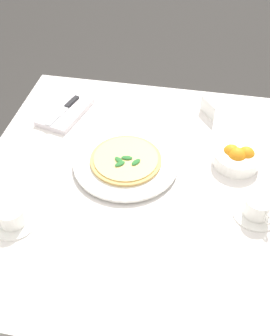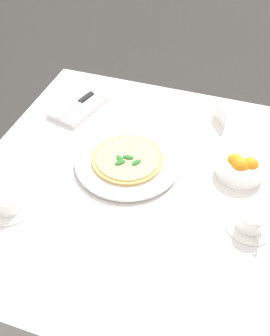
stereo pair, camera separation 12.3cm
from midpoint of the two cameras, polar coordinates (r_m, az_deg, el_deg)
name	(u,v)px [view 2 (the right image)]	position (r m, az deg, el deg)	size (l,w,h in m)	color
ground_plane	(140,296)	(1.85, 2.79, -18.20)	(8.00, 8.00, 0.00)	#33302D
dining_table	(142,209)	(1.34, 3.70, -6.11)	(1.07, 1.07, 0.75)	white
pizza_plate	(128,162)	(1.28, 1.66, 0.78)	(0.34, 0.34, 0.02)	white
pizza	(127,159)	(1.27, 1.67, 1.23)	(0.23, 0.23, 0.02)	#DBAD60
coffee_cup_left_edge	(251,221)	(1.16, 19.50, -7.45)	(0.13, 0.13, 0.06)	white
coffee_cup_right_edge	(7,203)	(1.17, -15.24, -5.14)	(0.13, 0.13, 0.06)	white
napkin_folded	(78,106)	(1.52, -5.93, 8.78)	(0.24, 0.18, 0.02)	silver
dinner_knife	(77,104)	(1.51, -6.03, 9.16)	(0.19, 0.07, 0.01)	silver
citrus_bowl	(240,167)	(1.30, 17.70, 0.00)	(0.15, 0.15, 0.07)	white
menu_card	(220,115)	(1.48, 14.60, 7.30)	(0.08, 0.06, 0.06)	white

